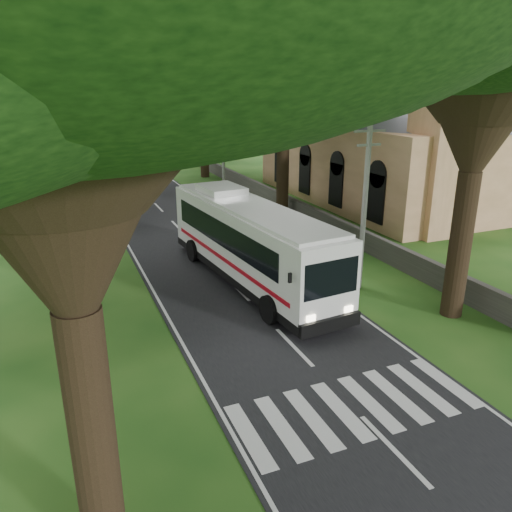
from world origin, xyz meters
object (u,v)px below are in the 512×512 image
object	(u,v)px
church	(384,141)
coach_bus	(249,241)
pole_mid	(223,151)
distant_car_a	(109,179)
pole_near	(365,203)
pedestrian	(81,255)
pole_far	(167,131)
distant_car_c	(124,146)
distant_car_b	(86,153)

from	to	relation	value
church	coach_bus	distance (m)	21.38
pole_mid	distant_car_a	xyz separation A→B (m)	(-8.08, 9.96, -3.42)
pole_mid	coach_bus	xyz separation A→B (m)	(-4.57, -17.20, -2.07)
pole_near	pedestrian	xyz separation A→B (m)	(-12.18, 7.44, -3.26)
pole_far	distant_car_a	xyz separation A→B (m)	(-8.08, -10.04, -3.42)
coach_bus	pedestrian	bearing A→B (deg)	143.10
pedestrian	distant_car_c	bearing A→B (deg)	-0.21
pole_near	distant_car_c	distance (m)	57.03
distant_car_b	pedestrian	xyz separation A→B (m)	(-3.68, -43.16, 0.17)
coach_bus	distant_car_b	world-z (taller)	coach_bus
distant_car_a	distant_car_c	size ratio (longest dim) A/B	0.83
distant_car_b	pole_mid	bearing A→B (deg)	-60.07
pole_far	distant_car_a	distance (m)	13.33
church	coach_bus	size ratio (longest dim) A/B	1.78
distant_car_a	distant_car_c	world-z (taller)	distant_car_c
church	pedestrian	size ratio (longest dim) A/B	13.10
pole_far	coach_bus	bearing A→B (deg)	-97.00
pole_near	pole_mid	world-z (taller)	same
pole_mid	distant_car_c	xyz separation A→B (m)	(-2.75, 36.86, -3.40)
pole_mid	distant_car_a	world-z (taller)	pole_mid
distant_car_b	pedestrian	distance (m)	43.32
church	distant_car_c	xyz separation A→B (m)	(-15.11, 41.31, -4.13)
pole_mid	distant_car_c	bearing A→B (deg)	94.26
distant_car_a	distant_car_c	distance (m)	27.42
pole_near	coach_bus	bearing A→B (deg)	148.47
pole_near	distant_car_b	bearing A→B (deg)	99.54
church	distant_car_a	world-z (taller)	church
church	pole_mid	size ratio (longest dim) A/B	3.00
pole_far	coach_bus	size ratio (longest dim) A/B	0.59
church	coach_bus	bearing A→B (deg)	-143.04
pole_near	distant_car_a	xyz separation A→B (m)	(-8.08, 29.96, -3.42)
pole_far	pedestrian	distance (m)	34.92
distant_car_a	pedestrian	world-z (taller)	pedestrian
distant_car_a	distant_car_b	xyz separation A→B (m)	(-0.42, 20.63, -0.01)
pole_near	pole_mid	xyz separation A→B (m)	(0.00, 20.00, 0.00)
church	pole_far	size ratio (longest dim) A/B	3.00
pole_near	pedestrian	distance (m)	14.64
coach_bus	pole_near	bearing A→B (deg)	-37.09
pole_far	distant_car_a	bearing A→B (deg)	-128.83
pole_mid	distant_car_c	size ratio (longest dim) A/B	1.56
distant_car_b	pedestrian	bearing A→B (deg)	-80.47
pole_far	distant_car_c	bearing A→B (deg)	99.25
distant_car_c	pedestrian	bearing A→B (deg)	87.29
distant_car_b	distant_car_c	bearing A→B (deg)	61.82
pole_mid	distant_car_c	distance (m)	37.12
distant_car_b	pole_near	bearing A→B (deg)	-66.06
distant_car_a	coach_bus	bearing A→B (deg)	101.94
pole_mid	pedestrian	distance (m)	17.80
pole_far	pedestrian	size ratio (longest dim) A/B	4.37
church	pole_mid	world-z (taller)	church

